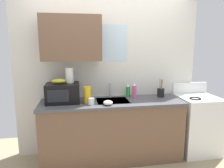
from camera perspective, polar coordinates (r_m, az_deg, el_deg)
kitchen_wall_assembly at (r=3.24m, az=-2.73°, el=4.51°), size 2.83×0.42×2.50m
counter_unit at (r=3.18m, az=0.00°, el=-12.34°), size 2.06×0.63×0.90m
sink_faucet at (r=3.24m, az=-0.52°, el=-1.72°), size 0.03×0.03×0.21m
stove_range at (r=3.65m, az=22.08°, el=-10.04°), size 0.60×0.60×1.08m
microwave at (r=3.01m, az=-13.29°, el=-2.39°), size 0.46×0.35×0.27m
banana_bunch at (r=2.98m, az=-14.37°, el=0.77°), size 0.20×0.11×0.07m
paper_towel_roll at (r=3.01m, az=-11.52°, el=2.42°), size 0.11×0.11×0.22m
dish_soap_bottle_green at (r=3.28m, az=4.38°, el=-1.84°), size 0.06×0.06×0.20m
dish_soap_bottle_pink at (r=3.23m, az=6.12°, el=-1.85°), size 0.07×0.07×0.22m
cereal_canister at (r=2.92m, az=-6.69°, el=-2.96°), size 0.10×0.10×0.23m
mug_white at (r=2.85m, az=-5.67°, el=-4.71°), size 0.08×0.08×0.09m
utensil_crock at (r=3.35m, az=13.16°, el=-2.22°), size 0.11×0.11×0.29m
small_bowl at (r=2.82m, az=-1.10°, el=-5.14°), size 0.13×0.13×0.06m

